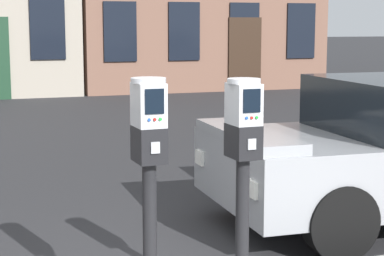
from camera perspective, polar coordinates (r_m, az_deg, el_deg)
parking_meter_near_kerb at (r=4.25m, az=-3.59°, el=-2.00°), size 0.22×0.26×1.48m
parking_meter_twin_adjacent at (r=4.46m, az=4.28°, el=-1.68°), size 0.22×0.26×1.46m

